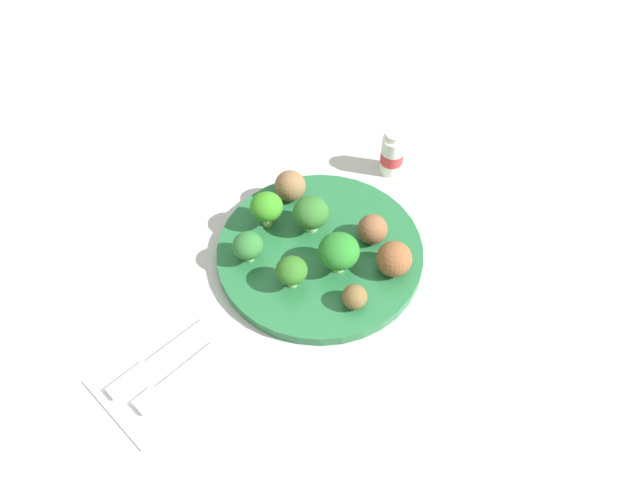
# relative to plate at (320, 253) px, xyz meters

# --- Properties ---
(ground_plane) EXTENTS (4.00, 4.00, 0.00)m
(ground_plane) POSITION_rel_plate_xyz_m (0.00, 0.00, -0.01)
(ground_plane) COLOR #B2B2AD
(plate) EXTENTS (0.28, 0.28, 0.02)m
(plate) POSITION_rel_plate_xyz_m (0.00, 0.00, 0.00)
(plate) COLOR #236638
(plate) RESTS_ON ground_plane
(broccoli_floret_near_rim) EXTENTS (0.04, 0.04, 0.05)m
(broccoli_floret_near_rim) POSITION_rel_plate_xyz_m (0.07, 0.02, 0.04)
(broccoli_floret_near_rim) COLOR #9ACC7A
(broccoli_floret_near_rim) RESTS_ON plate
(broccoli_floret_back_left) EXTENTS (0.04, 0.04, 0.04)m
(broccoli_floret_back_left) POSITION_rel_plate_xyz_m (0.08, -0.06, 0.04)
(broccoli_floret_back_left) COLOR #8EC380
(broccoli_floret_back_left) RESTS_ON plate
(broccoli_floret_back_right) EXTENTS (0.05, 0.05, 0.06)m
(broccoli_floret_back_right) POSITION_rel_plate_xyz_m (0.01, 0.04, 0.04)
(broccoli_floret_back_right) COLOR #9BCF78
(broccoli_floret_back_right) RESTS_ON plate
(broccoli_floret_mid_left) EXTENTS (0.05, 0.05, 0.05)m
(broccoli_floret_mid_left) POSITION_rel_plate_xyz_m (-0.02, -0.03, 0.04)
(broccoli_floret_mid_left) COLOR #95BA75
(broccoli_floret_mid_left) RESTS_ON plate
(broccoli_floret_center) EXTENTS (0.05, 0.05, 0.05)m
(broccoli_floret_center) POSITION_rel_plate_xyz_m (0.02, -0.08, 0.04)
(broccoli_floret_center) COLOR #A9CA72
(broccoli_floret_center) RESTS_ON plate
(meatball_front_right) EXTENTS (0.03, 0.03, 0.03)m
(meatball_front_right) POSITION_rel_plate_xyz_m (0.03, 0.09, 0.02)
(meatball_front_right) COLOR brown
(meatball_front_right) RESTS_ON plate
(meatball_mid_right) EXTENTS (0.04, 0.04, 0.04)m
(meatball_mid_right) POSITION_rel_plate_xyz_m (-0.06, 0.04, 0.03)
(meatball_mid_right) COLOR brown
(meatball_mid_right) RESTS_ON plate
(meatball_center) EXTENTS (0.05, 0.05, 0.05)m
(meatball_center) POSITION_rel_plate_xyz_m (-0.04, 0.09, 0.03)
(meatball_center) COLOR brown
(meatball_center) RESTS_ON plate
(meatball_back_left) EXTENTS (0.04, 0.04, 0.04)m
(meatball_back_left) POSITION_rel_plate_xyz_m (-0.04, -0.10, 0.03)
(meatball_back_left) COLOR brown
(meatball_back_left) RESTS_ON plate
(napkin) EXTENTS (0.17, 0.12, 0.01)m
(napkin) POSITION_rel_plate_xyz_m (0.25, -0.01, -0.01)
(napkin) COLOR white
(napkin) RESTS_ON ground_plane
(fork) EXTENTS (0.12, 0.02, 0.01)m
(fork) POSITION_rel_plate_xyz_m (0.26, 0.01, -0.00)
(fork) COLOR silver
(fork) RESTS_ON napkin
(knife) EXTENTS (0.15, 0.02, 0.01)m
(knife) POSITION_rel_plate_xyz_m (0.26, -0.03, -0.00)
(knife) COLOR silver
(knife) RESTS_ON napkin
(yogurt_bottle) EXTENTS (0.03, 0.03, 0.07)m
(yogurt_bottle) POSITION_rel_plate_xyz_m (-0.19, -0.04, 0.03)
(yogurt_bottle) COLOR white
(yogurt_bottle) RESTS_ON ground_plane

